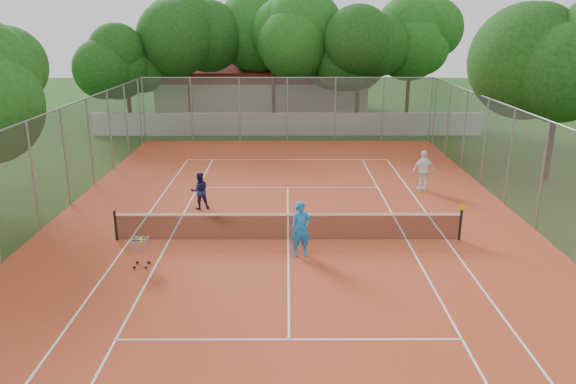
{
  "coord_description": "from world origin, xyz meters",
  "views": [
    {
      "loc": [
        -0.06,
        -18.13,
        7.23
      ],
      "look_at": [
        0.0,
        1.5,
        1.3
      ],
      "focal_mm": 35.0,
      "sensor_mm": 36.0,
      "label": 1
    }
  ],
  "objects_px": {
    "ball_hopper": "(141,252)",
    "tennis_net": "(288,227)",
    "player_near": "(301,229)",
    "player_far_left": "(200,191)",
    "clubhouse": "(263,86)",
    "player_far_right": "(424,170)"
  },
  "relations": [
    {
      "from": "player_far_left",
      "to": "player_far_right",
      "type": "xyz_separation_m",
      "value": [
        9.6,
        2.61,
        0.16
      ]
    },
    {
      "from": "player_far_left",
      "to": "clubhouse",
      "type": "bearing_deg",
      "value": -111.56
    },
    {
      "from": "player_near",
      "to": "player_far_right",
      "type": "relative_size",
      "value": 1.0
    },
    {
      "from": "tennis_net",
      "to": "player_far_left",
      "type": "xyz_separation_m",
      "value": [
        -3.54,
        3.44,
        0.26
      ]
    },
    {
      "from": "clubhouse",
      "to": "ball_hopper",
      "type": "height_order",
      "value": "clubhouse"
    },
    {
      "from": "player_far_left",
      "to": "player_far_right",
      "type": "distance_m",
      "value": 9.95
    },
    {
      "from": "clubhouse",
      "to": "player_near",
      "type": "distance_m",
      "value": 30.49
    },
    {
      "from": "player_near",
      "to": "ball_hopper",
      "type": "xyz_separation_m",
      "value": [
        -4.93,
        -0.85,
        -0.41
      ]
    },
    {
      "from": "tennis_net",
      "to": "player_near",
      "type": "xyz_separation_m",
      "value": [
        0.41,
        -1.37,
        0.42
      ]
    },
    {
      "from": "player_far_right",
      "to": "ball_hopper",
      "type": "height_order",
      "value": "player_far_right"
    },
    {
      "from": "tennis_net",
      "to": "player_far_right",
      "type": "bearing_deg",
      "value": 44.91
    },
    {
      "from": "clubhouse",
      "to": "player_far_left",
      "type": "bearing_deg",
      "value": -93.45
    },
    {
      "from": "tennis_net",
      "to": "player_near",
      "type": "height_order",
      "value": "player_near"
    },
    {
      "from": "clubhouse",
      "to": "player_far_right",
      "type": "bearing_deg",
      "value": -70.65
    },
    {
      "from": "player_near",
      "to": "clubhouse",
      "type": "bearing_deg",
      "value": 83.49
    },
    {
      "from": "tennis_net",
      "to": "ball_hopper",
      "type": "bearing_deg",
      "value": -153.92
    },
    {
      "from": "clubhouse",
      "to": "player_far_left",
      "type": "height_order",
      "value": "clubhouse"
    },
    {
      "from": "tennis_net",
      "to": "player_far_left",
      "type": "distance_m",
      "value": 4.94
    },
    {
      "from": "player_far_right",
      "to": "tennis_net",
      "type": "bearing_deg",
      "value": 30.75
    },
    {
      "from": "ball_hopper",
      "to": "player_near",
      "type": "bearing_deg",
      "value": -14.87
    },
    {
      "from": "tennis_net",
      "to": "clubhouse",
      "type": "distance_m",
      "value": 29.12
    },
    {
      "from": "ball_hopper",
      "to": "tennis_net",
      "type": "bearing_deg",
      "value": 1.45
    }
  ]
}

